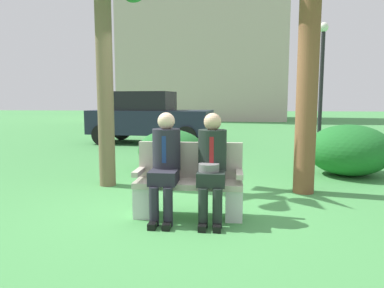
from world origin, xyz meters
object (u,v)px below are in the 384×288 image
object	(u,v)px
shrub_near_bench	(171,150)
palm_tree_tall	(104,1)
shrub_mid_lawn	(349,150)
building_backdrop	(204,25)
parked_car_near	(150,118)
seated_man_left	(165,160)
street_lamp	(322,74)
seated_man_right	(212,161)
park_bench	(189,184)

from	to	relation	value
shrub_near_bench	palm_tree_tall	bearing A→B (deg)	-122.75
shrub_mid_lawn	building_backdrop	bearing A→B (deg)	102.17
parked_car_near	building_backdrop	xyz separation A→B (m)	(0.61, 15.12, 5.91)
seated_man_left	street_lamp	world-z (taller)	street_lamp
shrub_mid_lawn	palm_tree_tall	bearing A→B (deg)	-163.80
parked_car_near	street_lamp	size ratio (longest dim) A/B	1.21
seated_man_right	building_backdrop	xyz separation A→B (m)	(-1.78, 22.41, 6.04)
seated_man_left	shrub_mid_lawn	xyz separation A→B (m)	(3.00, 2.80, -0.23)
shrub_mid_lawn	street_lamp	bearing A→B (deg)	88.51
park_bench	parked_car_near	size ratio (longest dim) A/B	0.32
seated_man_right	street_lamp	size ratio (longest dim) A/B	0.38
seated_man_right	palm_tree_tall	world-z (taller)	palm_tree_tall
seated_man_left	parked_car_near	bearing A→B (deg)	104.18
seated_man_left	building_backdrop	size ratio (longest dim) A/B	0.09
seated_man_left	shrub_mid_lawn	bearing A→B (deg)	42.99
seated_man_left	building_backdrop	distance (m)	23.24
park_bench	street_lamp	distance (m)	6.22
park_bench	building_backdrop	world-z (taller)	building_backdrop
seated_man_left	building_backdrop	bearing A→B (deg)	93.14
palm_tree_tall	building_backdrop	bearing A→B (deg)	89.93
shrub_near_bench	shrub_mid_lawn	distance (m)	3.41
seated_man_right	parked_car_near	xyz separation A→B (m)	(-2.40, 7.30, 0.13)
seated_man_right	parked_car_near	bearing A→B (deg)	108.19
seated_man_left	street_lamp	bearing A→B (deg)	60.46
shrub_near_bench	shrub_mid_lawn	bearing A→B (deg)	-1.27
parked_car_near	building_backdrop	bearing A→B (deg)	87.67
shrub_mid_lawn	parked_car_near	distance (m)	6.62
park_bench	palm_tree_tall	distance (m)	3.33
seated_man_right	building_backdrop	distance (m)	23.28
seated_man_right	street_lamp	xyz separation A→B (m)	(2.51, 5.43, 1.36)
seated_man_right	shrub_near_bench	xyz separation A→B (m)	(-0.96, 2.88, -0.29)
shrub_mid_lawn	parked_car_near	xyz separation A→B (m)	(-4.84, 4.49, 0.36)
street_lamp	seated_man_left	bearing A→B (deg)	-119.54
shrub_near_bench	shrub_mid_lawn	size ratio (longest dim) A/B	0.86
park_bench	shrub_near_bench	distance (m)	2.84
shrub_near_bench	seated_man_left	bearing A→B (deg)	-81.92
seated_man_right	shrub_near_bench	distance (m)	3.05
palm_tree_tall	building_backdrop	size ratio (longest dim) A/B	0.31
palm_tree_tall	seated_man_right	bearing A→B (deg)	-40.96
shrub_mid_lawn	parked_car_near	size ratio (longest dim) A/B	0.38
park_bench	street_lamp	world-z (taller)	street_lamp
seated_man_left	seated_man_right	bearing A→B (deg)	-0.66
street_lamp	shrub_mid_lawn	bearing A→B (deg)	-91.49
palm_tree_tall	shrub_near_bench	world-z (taller)	palm_tree_tall
shrub_near_bench	building_backdrop	bearing A→B (deg)	92.40
seated_man_right	street_lamp	distance (m)	6.13
park_bench	building_backdrop	distance (m)	23.22
palm_tree_tall	building_backdrop	distance (m)	21.18
seated_man_left	palm_tree_tall	xyz separation A→B (m)	(-1.25, 1.56, 2.27)
parked_car_near	building_backdrop	distance (m)	16.24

